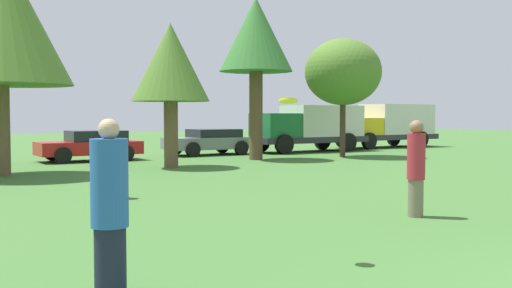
{
  "coord_description": "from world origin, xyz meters",
  "views": [
    {
      "loc": [
        -6.54,
        -1.75,
        1.84
      ],
      "look_at": [
        -1.25,
        5.82,
        1.39
      ],
      "focal_mm": 41.16,
      "sensor_mm": 36.0,
      "label": 1
    }
  ],
  "objects_px": {
    "person_catcher": "(416,167)",
    "tree_4": "(256,38)",
    "tree_2": "(2,16)",
    "delivery_truck_yellow": "(388,124)",
    "parked_car_grey": "(210,141)",
    "delivery_truck_green": "(310,126)",
    "tree_3": "(171,64)",
    "tree_5": "(343,72)",
    "frisbee": "(288,101)",
    "bystander_sitting": "(115,180)",
    "person_thrower": "(110,209)",
    "parked_car_red": "(91,145)"
  },
  "relations": [
    {
      "from": "person_catcher",
      "to": "tree_4",
      "type": "bearing_deg",
      "value": -125.5
    },
    {
      "from": "person_catcher",
      "to": "tree_2",
      "type": "height_order",
      "value": "tree_2"
    },
    {
      "from": "tree_2",
      "to": "tree_4",
      "type": "bearing_deg",
      "value": 6.39
    },
    {
      "from": "tree_4",
      "to": "delivery_truck_yellow",
      "type": "xyz_separation_m",
      "value": [
        11.84,
        3.51,
        -3.72
      ]
    },
    {
      "from": "parked_car_grey",
      "to": "delivery_truck_green",
      "type": "bearing_deg",
      "value": 175.43
    },
    {
      "from": "tree_3",
      "to": "delivery_truck_yellow",
      "type": "relative_size",
      "value": 0.77
    },
    {
      "from": "tree_5",
      "to": "parked_car_grey",
      "type": "bearing_deg",
      "value": 132.49
    },
    {
      "from": "frisbee",
      "to": "bystander_sitting",
      "type": "xyz_separation_m",
      "value": [
        0.31,
        6.61,
        -1.61
      ]
    },
    {
      "from": "frisbee",
      "to": "bystander_sitting",
      "type": "relative_size",
      "value": 0.24
    },
    {
      "from": "person_catcher",
      "to": "tree_2",
      "type": "distance_m",
      "value": 13.29
    },
    {
      "from": "parked_car_grey",
      "to": "tree_2",
      "type": "bearing_deg",
      "value": 28.45
    },
    {
      "from": "person_thrower",
      "to": "tree_2",
      "type": "relative_size",
      "value": 0.26
    },
    {
      "from": "tree_4",
      "to": "tree_2",
      "type": "bearing_deg",
      "value": -173.61
    },
    {
      "from": "tree_3",
      "to": "parked_car_red",
      "type": "distance_m",
      "value": 5.62
    },
    {
      "from": "tree_3",
      "to": "parked_car_grey",
      "type": "height_order",
      "value": "tree_3"
    },
    {
      "from": "tree_5",
      "to": "parked_car_grey",
      "type": "xyz_separation_m",
      "value": [
        -4.16,
        4.54,
        -3.1
      ]
    },
    {
      "from": "tree_2",
      "to": "person_thrower",
      "type": "bearing_deg",
      "value": -97.58
    },
    {
      "from": "parked_car_grey",
      "to": "frisbee",
      "type": "bearing_deg",
      "value": 65.28
    },
    {
      "from": "bystander_sitting",
      "to": "tree_3",
      "type": "bearing_deg",
      "value": 54.05
    },
    {
      "from": "tree_4",
      "to": "parked_car_red",
      "type": "relative_size",
      "value": 1.64
    },
    {
      "from": "person_thrower",
      "to": "tree_3",
      "type": "height_order",
      "value": "tree_3"
    },
    {
      "from": "tree_5",
      "to": "delivery_truck_yellow",
      "type": "relative_size",
      "value": 0.79
    },
    {
      "from": "bystander_sitting",
      "to": "tree_2",
      "type": "xyz_separation_m",
      "value": [
        -0.96,
        6.45,
        4.39
      ]
    },
    {
      "from": "person_catcher",
      "to": "tree_4",
      "type": "relative_size",
      "value": 0.26
    },
    {
      "from": "person_thrower",
      "to": "parked_car_red",
      "type": "relative_size",
      "value": 0.44
    },
    {
      "from": "parked_car_grey",
      "to": "person_catcher",
      "type": "bearing_deg",
      "value": 74.77
    },
    {
      "from": "tree_3",
      "to": "delivery_truck_green",
      "type": "distance_m",
      "value": 11.11
    },
    {
      "from": "bystander_sitting",
      "to": "person_thrower",
      "type": "bearing_deg",
      "value": -111.83
    },
    {
      "from": "delivery_truck_yellow",
      "to": "bystander_sitting",
      "type": "bearing_deg",
      "value": 30.77
    },
    {
      "from": "frisbee",
      "to": "tree_4",
      "type": "height_order",
      "value": "tree_4"
    },
    {
      "from": "bystander_sitting",
      "to": "parked_car_red",
      "type": "xyz_separation_m",
      "value": [
        3.23,
        10.82,
        0.23
      ]
    },
    {
      "from": "bystander_sitting",
      "to": "tree_2",
      "type": "relative_size",
      "value": 0.15
    },
    {
      "from": "person_catcher",
      "to": "parked_car_red",
      "type": "distance_m",
      "value": 16.24
    },
    {
      "from": "person_thrower",
      "to": "delivery_truck_yellow",
      "type": "height_order",
      "value": "delivery_truck_yellow"
    },
    {
      "from": "frisbee",
      "to": "delivery_truck_green",
      "type": "bearing_deg",
      "value": 49.09
    },
    {
      "from": "frisbee",
      "to": "parked_car_red",
      "type": "bearing_deg",
      "value": 78.53
    },
    {
      "from": "tree_2",
      "to": "tree_3",
      "type": "height_order",
      "value": "tree_2"
    },
    {
      "from": "person_catcher",
      "to": "delivery_truck_yellow",
      "type": "xyz_separation_m",
      "value": [
        17.39,
        16.5,
        0.43
      ]
    },
    {
      "from": "parked_car_grey",
      "to": "tree_4",
      "type": "bearing_deg",
      "value": 94.41
    },
    {
      "from": "person_thrower",
      "to": "frisbee",
      "type": "xyz_separation_m",
      "value": [
        2.42,
        0.19,
        1.12
      ]
    },
    {
      "from": "tree_2",
      "to": "tree_4",
      "type": "distance_m",
      "value": 10.15
    },
    {
      "from": "bystander_sitting",
      "to": "delivery_truck_green",
      "type": "relative_size",
      "value": 0.16
    },
    {
      "from": "bystander_sitting",
      "to": "tree_5",
      "type": "distance_m",
      "value": 15.15
    },
    {
      "from": "bystander_sitting",
      "to": "parked_car_grey",
      "type": "relative_size",
      "value": 0.25
    },
    {
      "from": "frisbee",
      "to": "parked_car_grey",
      "type": "bearing_deg",
      "value": 62.37
    },
    {
      "from": "tree_3",
      "to": "delivery_truck_yellow",
      "type": "distance_m",
      "value": 17.29
    },
    {
      "from": "tree_4",
      "to": "parked_car_red",
      "type": "bearing_deg",
      "value": 151.15
    },
    {
      "from": "person_catcher",
      "to": "frisbee",
      "type": "xyz_separation_m",
      "value": [
        -3.89,
        -1.19,
        1.13
      ]
    },
    {
      "from": "tree_5",
      "to": "parked_car_grey",
      "type": "distance_m",
      "value": 6.9
    },
    {
      "from": "person_thrower",
      "to": "bystander_sitting",
      "type": "relative_size",
      "value": 1.77
    }
  ]
}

